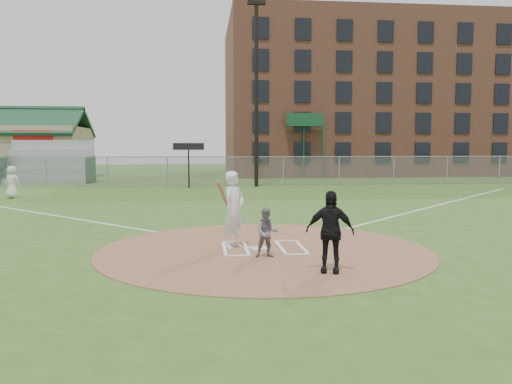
{
  "coord_description": "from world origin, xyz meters",
  "views": [
    {
      "loc": [
        -1.5,
        -12.43,
        2.57
      ],
      "look_at": [
        0.0,
        2.0,
        1.3
      ],
      "focal_mm": 35.0,
      "sensor_mm": 36.0,
      "label": 1
    }
  ],
  "objects": [
    {
      "name": "light_pole",
      "position": [
        2.0,
        21.0,
        6.61
      ],
      "size": [
        1.2,
        0.3,
        12.22
      ],
      "color": "black",
      "rests_on": "ground"
    },
    {
      "name": "outfield_fence",
      "position": [
        0.0,
        22.0,
        1.02
      ],
      "size": [
        56.08,
        0.08,
        2.03
      ],
      "color": "slate",
      "rests_on": "ground"
    },
    {
      "name": "dirt_circle",
      "position": [
        0.0,
        0.0,
        0.01
      ],
      "size": [
        8.4,
        8.4,
        0.02
      ],
      "primitive_type": "cylinder",
      "color": "#926345",
      "rests_on": "ground"
    },
    {
      "name": "batters_boxes",
      "position": [
        0.0,
        0.15,
        0.03
      ],
      "size": [
        2.08,
        1.88,
        0.01
      ],
      "color": "white",
      "rests_on": "dirt_circle"
    },
    {
      "name": "foul_line_third",
      "position": [
        -9.0,
        9.0,
        0.01
      ],
      "size": [
        17.04,
        17.04,
        0.01
      ],
      "primitive_type": "cube",
      "rotation": [
        0.0,
        0.0,
        0.79
      ],
      "color": "white",
      "rests_on": "ground"
    },
    {
      "name": "ondeck_player",
      "position": [
        -11.38,
        14.41,
        0.84
      ],
      "size": [
        0.94,
        0.75,
        1.67
      ],
      "primitive_type": "imported",
      "rotation": [
        0.0,
        0.0,
        2.83
      ],
      "color": "silver",
      "rests_on": "ground"
    },
    {
      "name": "brick_warehouse",
      "position": [
        16.0,
        37.96,
        7.5
      ],
      "size": [
        30.0,
        17.17,
        15.0
      ],
      "color": "#93543F",
      "rests_on": "ground"
    },
    {
      "name": "umpire",
      "position": [
        1.06,
        -2.51,
        0.87
      ],
      "size": [
        1.07,
        0.7,
        1.69
      ],
      "primitive_type": "imported",
      "rotation": [
        0.0,
        0.0,
        -0.32
      ],
      "color": "black",
      "rests_on": "dirt_circle"
    },
    {
      "name": "clubhouse",
      "position": [
        -18.0,
        32.99,
        2.39
      ],
      "size": [
        12.2,
        8.71,
        6.23
      ],
      "color": "tan",
      "rests_on": "ground"
    },
    {
      "name": "ground",
      "position": [
        0.0,
        0.0,
        0.0
      ],
      "size": [
        140.0,
        140.0,
        0.0
      ],
      "primitive_type": "plane",
      "color": "#34591E",
      "rests_on": "ground"
    },
    {
      "name": "scoreboard_sign",
      "position": [
        -2.5,
        20.2,
        2.39
      ],
      "size": [
        2.0,
        0.1,
        2.93
      ],
      "color": "black",
      "rests_on": "ground"
    },
    {
      "name": "home_plate",
      "position": [
        -0.13,
        0.0,
        0.04
      ],
      "size": [
        0.55,
        0.55,
        0.03
      ],
      "primitive_type": "cube",
      "rotation": [
        0.0,
        0.0,
        0.24
      ],
      "color": "silver",
      "rests_on": "dirt_circle"
    },
    {
      "name": "foul_line_first",
      "position": [
        9.0,
        9.0,
        0.01
      ],
      "size": [
        17.04,
        17.04,
        0.01
      ],
      "primitive_type": "cube",
      "rotation": [
        0.0,
        0.0,
        -0.79
      ],
      "color": "white",
      "rests_on": "ground"
    },
    {
      "name": "batter_at_plate",
      "position": [
        -0.75,
        0.23,
        1.01
      ],
      "size": [
        0.89,
        1.11,
        1.97
      ],
      "color": "silver",
      "rests_on": "dirt_circle"
    },
    {
      "name": "catcher",
      "position": [
        -0.05,
        -0.97,
        0.6
      ],
      "size": [
        0.57,
        0.45,
        1.16
      ],
      "primitive_type": "imported",
      "rotation": [
        0.0,
        0.0,
        0.03
      ],
      "color": "slate",
      "rests_on": "dirt_circle"
    },
    {
      "name": "bleachers",
      "position": [
        -13.0,
        26.2,
        1.59
      ],
      "size": [
        6.08,
        3.2,
        3.2
      ],
      "color": "#B7BABF",
      "rests_on": "ground"
    }
  ]
}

